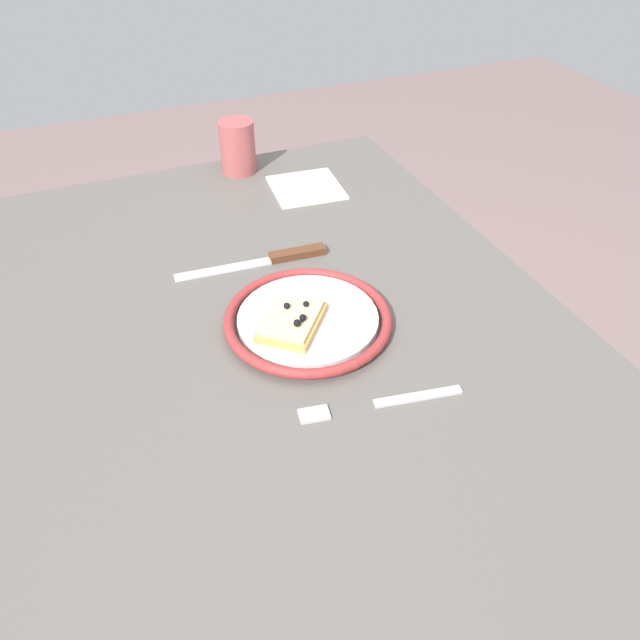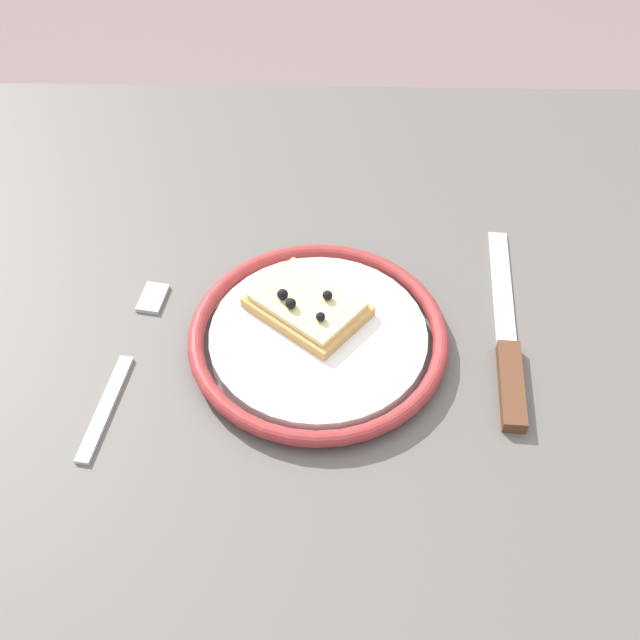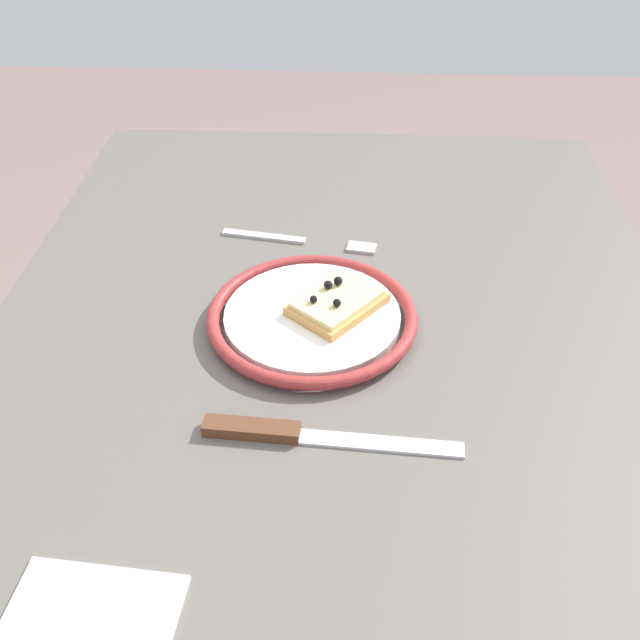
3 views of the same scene
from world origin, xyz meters
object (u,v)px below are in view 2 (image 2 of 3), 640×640
pizza_slice_near (308,301)px  fork (125,364)px  plate (318,338)px  knife (509,356)px  dining_table (344,395)px

pizza_slice_near → fork: pizza_slice_near is taller
plate → pizza_slice_near: pizza_slice_near is taller
pizza_slice_near → fork: 0.17m
pizza_slice_near → fork: bearing=-160.2°
plate → knife: bearing=-4.7°
pizza_slice_near → knife: pizza_slice_near is taller
knife → fork: bearing=-178.0°
dining_table → plate: 0.13m
plate → knife: size_ratio=0.96×
dining_table → fork: 0.23m
plate → pizza_slice_near: (-0.01, 0.03, 0.01)m
dining_table → fork: fork is taller
plate → fork: plate is taller
plate → fork: 0.17m
plate → pizza_slice_near: bearing=107.8°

